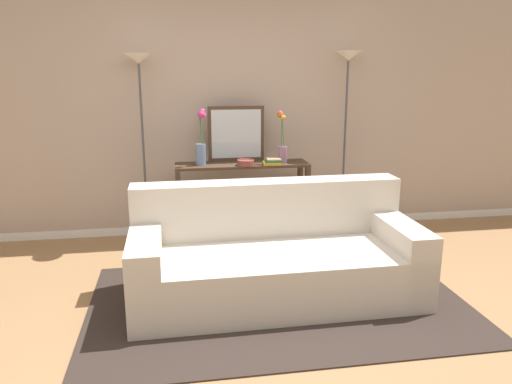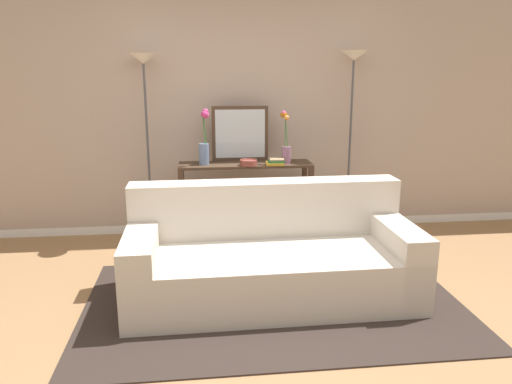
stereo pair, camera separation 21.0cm
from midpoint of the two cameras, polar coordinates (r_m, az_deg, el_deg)
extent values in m
cube|color=#9E754C|center=(3.69, -1.95, -15.05)|extent=(16.00, 16.00, 0.02)
cube|color=white|center=(5.71, -4.90, -3.75)|extent=(12.00, 0.15, 0.09)
cube|color=#B29E8E|center=(5.45, -5.24, 11.88)|extent=(12.00, 0.14, 2.99)
cube|color=#332823|center=(3.96, 1.03, -12.63)|extent=(2.90, 1.82, 0.01)
cube|color=beige|center=(3.97, 0.78, -9.36)|extent=(2.25, 1.00, 0.42)
cube|color=beige|center=(4.15, -0.13, -1.82)|extent=(2.24, 0.28, 0.46)
cube|color=beige|center=(3.88, -14.02, -8.88)|extent=(0.25, 0.98, 0.60)
cube|color=beige|center=(4.22, 14.32, -7.01)|extent=(0.25, 0.98, 0.60)
cube|color=#473323|center=(5.12, -2.79, 3.15)|extent=(1.37, 0.37, 0.03)
cube|color=#473323|center=(5.29, -2.71, -4.04)|extent=(1.26, 0.31, 0.01)
cube|color=#473323|center=(5.03, -10.01, -2.13)|extent=(0.05, 0.05, 0.81)
cube|color=#473323|center=(5.18, 4.74, -1.49)|extent=(0.05, 0.05, 0.81)
cube|color=#473323|center=(5.34, -10.00, -1.20)|extent=(0.05, 0.05, 0.81)
cube|color=#473323|center=(5.48, 3.94, -0.62)|extent=(0.05, 0.05, 0.81)
cylinder|color=#4C4C51|center=(5.45, -13.35, -5.35)|extent=(0.26, 0.26, 0.02)
cylinder|color=#4C4C51|center=(5.23, -13.91, 4.16)|extent=(0.02, 0.02, 1.81)
cone|color=silver|center=(5.16, -14.55, 14.65)|extent=(0.28, 0.28, 0.10)
cylinder|color=#4C4C51|center=(5.70, 8.69, -4.26)|extent=(0.26, 0.26, 0.02)
cylinder|color=#4C4C51|center=(5.49, 9.05, 5.03)|extent=(0.02, 0.02, 1.84)
cone|color=silver|center=(5.42, 9.46, 15.21)|extent=(0.28, 0.28, 0.10)
cube|color=#473323|center=(5.22, -3.45, 6.69)|extent=(0.59, 0.02, 0.57)
cube|color=silver|center=(5.21, -3.44, 6.68)|extent=(0.52, 0.01, 0.50)
cylinder|color=#6B84AD|center=(5.06, -7.57, 4.30)|extent=(0.10, 0.10, 0.21)
cylinder|color=#3D7538|center=(5.01, -7.52, 7.11)|extent=(0.02, 0.02, 0.29)
sphere|color=#E24892|center=(4.98, -7.39, 8.75)|extent=(0.07, 0.07, 0.07)
cylinder|color=#3D7538|center=(5.01, -7.58, 7.15)|extent=(0.03, 0.02, 0.30)
sphere|color=#CD367E|center=(4.97, -7.52, 8.83)|extent=(0.07, 0.07, 0.07)
cylinder|color=#3D7538|center=(5.01, -7.53, 7.32)|extent=(0.04, 0.04, 0.32)
sphere|color=#D64289|center=(4.98, -7.41, 9.17)|extent=(0.05, 0.05, 0.05)
cylinder|color=gray|center=(5.14, 1.93, 4.32)|extent=(0.09, 0.09, 0.17)
cylinder|color=#3D7538|center=(5.10, 1.80, 7.15)|extent=(0.01, 0.04, 0.34)
sphere|color=#D6478B|center=(5.08, 1.58, 9.06)|extent=(0.05, 0.05, 0.05)
cylinder|color=#3D7538|center=(5.10, 1.80, 7.09)|extent=(0.01, 0.03, 0.33)
sphere|color=#C36814|center=(5.09, 1.59, 8.94)|extent=(0.07, 0.07, 0.07)
cylinder|color=#3D7538|center=(5.09, 1.94, 6.89)|extent=(0.03, 0.01, 0.30)
sphere|color=orange|center=(5.05, 1.94, 8.55)|extent=(0.05, 0.05, 0.05)
cylinder|color=brown|center=(5.00, -2.41, 3.35)|extent=(0.17, 0.17, 0.05)
torus|color=brown|center=(5.00, -2.42, 3.66)|extent=(0.17, 0.17, 0.01)
cube|color=gold|center=(5.04, 0.66, 3.32)|extent=(0.20, 0.16, 0.03)
cube|color=#236033|center=(5.04, 0.78, 3.59)|extent=(0.17, 0.15, 0.02)
cube|color=tan|center=(5.04, 0.86, 3.78)|extent=(0.16, 0.14, 0.01)
cube|color=gold|center=(5.28, -8.50, -5.17)|extent=(0.05, 0.16, 0.12)
cube|color=silver|center=(5.29, -8.00, -5.22)|extent=(0.03, 0.14, 0.11)
cube|color=#B77F33|center=(5.29, -7.54, -5.18)|extent=(0.05, 0.14, 0.11)
cube|color=navy|center=(5.29, -6.94, -5.12)|extent=(0.06, 0.18, 0.12)
cube|color=#BC3328|center=(5.29, -6.43, -5.08)|extent=(0.03, 0.15, 0.12)
cube|color=slate|center=(5.29, -6.03, -5.08)|extent=(0.04, 0.16, 0.12)
cube|color=#2D2D33|center=(5.29, -5.54, -5.03)|extent=(0.05, 0.14, 0.12)
camera|label=1|loc=(0.11, -91.35, -0.34)|focal=34.80mm
camera|label=2|loc=(0.11, 88.65, 0.34)|focal=34.80mm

